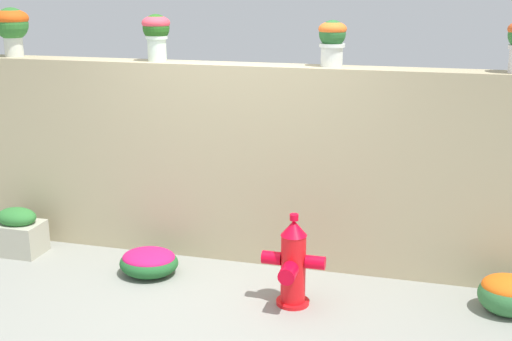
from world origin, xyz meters
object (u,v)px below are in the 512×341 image
object	(u,v)px
potted_plant_0	(12,25)
flower_bush_left	(508,293)
flower_bush_right	(149,261)
potted_plant_2	(332,38)
fire_hydrant	(293,265)
planter_box	(18,232)
potted_plant_1	(156,31)

from	to	relation	value
potted_plant_0	flower_bush_left	xyz separation A→B (m)	(4.71, -0.57, -1.99)
potted_plant_0	flower_bush_right	bearing A→B (deg)	-21.57
potted_plant_2	fire_hydrant	world-z (taller)	potted_plant_2
potted_plant_0	flower_bush_right	size ratio (longest dim) A/B	0.88
potted_plant_0	planter_box	distance (m)	2.02
flower_bush_left	flower_bush_right	xyz separation A→B (m)	(-3.07, -0.08, -0.04)
flower_bush_right	planter_box	size ratio (longest dim) A/B	1.14
potted_plant_0	potted_plant_1	world-z (taller)	potted_plant_0
potted_plant_2	potted_plant_0	bearing A→B (deg)	-179.95
flower_bush_left	fire_hydrant	bearing A→B (deg)	-169.32
potted_plant_1	flower_bush_right	distance (m)	2.10
flower_bush_left	potted_plant_0	bearing A→B (deg)	173.12
potted_plant_1	planter_box	size ratio (longest dim) A/B	0.91
potted_plant_2	fire_hydrant	bearing A→B (deg)	-98.24
potted_plant_1	potted_plant_2	xyz separation A→B (m)	(1.62, 0.01, -0.03)
potted_plant_0	flower_bush_right	world-z (taller)	potted_plant_0
potted_plant_2	flower_bush_right	distance (m)	2.56
potted_plant_2	flower_bush_right	world-z (taller)	potted_plant_2
flower_bush_left	potted_plant_2	bearing A→B (deg)	159.92
fire_hydrant	flower_bush_right	world-z (taller)	fire_hydrant
potted_plant_1	flower_bush_left	distance (m)	3.78
potted_plant_1	planter_box	bearing A→B (deg)	-158.36
potted_plant_2	flower_bush_right	bearing A→B (deg)	-156.64
fire_hydrant	planter_box	distance (m)	2.83
fire_hydrant	flower_bush_right	distance (m)	1.42
fire_hydrant	potted_plant_0	bearing A→B (deg)	163.63
potted_plant_2	fire_hydrant	size ratio (longest dim) A/B	0.51
potted_plant_2	flower_bush_left	world-z (taller)	potted_plant_2
potted_plant_1	flower_bush_left	size ratio (longest dim) A/B	0.90
fire_hydrant	planter_box	size ratio (longest dim) A/B	1.66
potted_plant_0	planter_box	bearing A→B (deg)	-68.13
potted_plant_0	flower_bush_left	size ratio (longest dim) A/B	1.00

